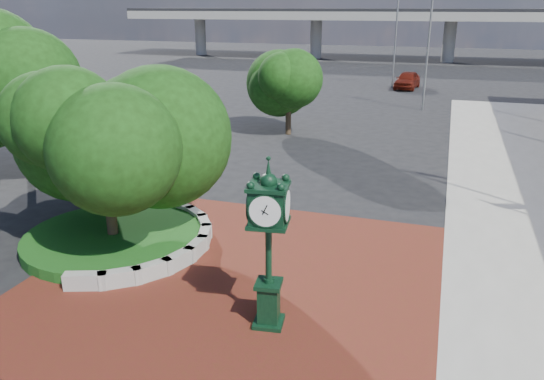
% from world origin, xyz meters
% --- Properties ---
extents(ground, '(200.00, 200.00, 0.00)m').
position_xyz_m(ground, '(0.00, 0.00, 0.00)').
color(ground, black).
rests_on(ground, ground).
extents(plaza, '(12.00, 12.00, 0.04)m').
position_xyz_m(plaza, '(0.00, -1.00, 0.02)').
color(plaza, '#5F2B16').
rests_on(plaza, ground).
extents(planter_wall, '(2.96, 6.77, 0.54)m').
position_xyz_m(planter_wall, '(-2.71, -0.00, 0.27)').
color(planter_wall, '#9E9B93').
rests_on(planter_wall, ground).
extents(grass_bed, '(6.10, 6.10, 0.40)m').
position_xyz_m(grass_bed, '(-5.00, 0.00, 0.20)').
color(grass_bed, '#144212').
rests_on(grass_bed, ground).
extents(overpass, '(90.00, 12.00, 7.50)m').
position_xyz_m(overpass, '(-0.22, 70.00, 6.54)').
color(overpass, '#9E9B93').
rests_on(overpass, ground).
extents(tree_planter, '(5.20, 5.20, 6.33)m').
position_xyz_m(tree_planter, '(-5.00, 0.00, 3.72)').
color(tree_planter, '#38281C').
rests_on(tree_planter, ground).
extents(tree_northwest, '(5.60, 5.60, 6.93)m').
position_xyz_m(tree_northwest, '(-13.00, 5.00, 4.12)').
color(tree_northwest, '#38281C').
rests_on(tree_northwest, ground).
extents(tree_street, '(4.40, 4.40, 5.45)m').
position_xyz_m(tree_street, '(-4.00, 18.00, 3.24)').
color(tree_street, '#38281C').
rests_on(tree_street, ground).
extents(post_clock, '(1.05, 1.05, 4.51)m').
position_xyz_m(post_clock, '(1.76, -3.05, 2.48)').
color(post_clock, black).
rests_on(post_clock, ground).
extents(parked_car, '(2.53, 5.18, 1.70)m').
position_xyz_m(parked_car, '(1.61, 40.88, 0.85)').
color(parked_car, '#60180D').
rests_on(parked_car, ground).
extents(street_lamp_near, '(2.04, 0.63, 9.17)m').
position_xyz_m(street_lamp_near, '(4.01, 29.27, 5.37)').
color(street_lamp_near, slate).
rests_on(street_lamp_near, ground).
extents(street_lamp_far, '(2.03, 0.78, 9.27)m').
position_xyz_m(street_lamp_far, '(0.35, 41.06, 5.44)').
color(street_lamp_far, slate).
rests_on(street_lamp_far, ground).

